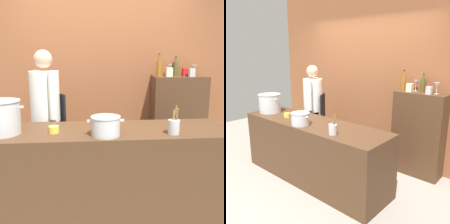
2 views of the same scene
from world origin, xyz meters
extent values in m
plane|color=gray|center=(0.00, 0.00, 0.00)|extent=(8.00, 8.00, 0.00)
cube|color=brown|center=(0.00, 1.40, 1.50)|extent=(4.40, 0.10, 3.00)
cube|color=#472D1C|center=(0.00, 0.00, 0.45)|extent=(2.41, 0.70, 0.90)
cube|color=#472D1C|center=(1.10, 1.19, 0.65)|extent=(0.76, 0.32, 1.31)
cylinder|color=black|center=(-0.64, 0.58, 0.42)|extent=(0.14, 0.14, 0.84)
cylinder|color=black|center=(-0.74, 0.75, 0.42)|extent=(0.14, 0.14, 0.84)
cylinder|color=white|center=(-0.69, 0.66, 1.13)|extent=(0.34, 0.34, 0.58)
cube|color=black|center=(-0.53, 0.75, 0.89)|extent=(0.17, 0.27, 0.52)
cylinder|color=white|center=(-0.57, 0.47, 1.16)|extent=(0.09, 0.09, 0.52)
cylinder|color=white|center=(-0.80, 0.85, 1.16)|extent=(0.09, 0.09, 0.52)
sphere|color=tan|center=(-0.69, 0.66, 1.55)|extent=(0.21, 0.21, 0.21)
cylinder|color=#B7BABF|center=(-0.98, -0.06, 1.05)|extent=(0.35, 0.35, 0.30)
cylinder|color=#B7BABF|center=(-0.98, -0.06, 1.20)|extent=(0.37, 0.37, 0.01)
cube|color=#B7BABF|center=(-1.17, -0.06, 1.14)|extent=(0.04, 0.02, 0.02)
cube|color=#B7BABF|center=(-0.78, -0.06, 1.14)|extent=(0.04, 0.02, 0.02)
cylinder|color=#B7BABF|center=(-0.03, -0.20, 0.98)|extent=(0.25, 0.25, 0.17)
cylinder|color=#B7BABF|center=(-0.03, -0.20, 1.07)|extent=(0.27, 0.27, 0.01)
cube|color=#B7BABF|center=(-0.18, -0.20, 1.04)|extent=(0.04, 0.02, 0.02)
cube|color=#B7BABF|center=(0.11, -0.20, 1.04)|extent=(0.04, 0.02, 0.02)
cylinder|color=#B7BABF|center=(0.58, -0.20, 0.97)|extent=(0.10, 0.10, 0.13)
cylinder|color=olive|center=(0.58, -0.19, 1.04)|extent=(0.06, 0.02, 0.24)
cylinder|color=olive|center=(0.60, -0.18, 1.03)|extent=(0.02, 0.02, 0.21)
cylinder|color=olive|center=(0.58, -0.20, 1.02)|extent=(0.02, 0.04, 0.20)
cylinder|color=olive|center=(0.61, -0.20, 1.03)|extent=(0.01, 0.05, 0.22)
cylinder|color=yellow|center=(-0.50, -0.07, 0.93)|extent=(0.10, 0.10, 0.06)
cylinder|color=#475123|center=(1.06, 1.30, 1.40)|extent=(0.07, 0.07, 0.19)
cylinder|color=#475123|center=(1.06, 1.30, 1.53)|extent=(0.02, 0.02, 0.07)
cylinder|color=black|center=(1.06, 1.30, 1.57)|extent=(0.03, 0.03, 0.01)
cylinder|color=#8C5919|center=(0.80, 1.20, 1.41)|extent=(0.07, 0.07, 0.21)
cylinder|color=#8C5919|center=(0.80, 1.20, 1.56)|extent=(0.02, 0.02, 0.09)
cylinder|color=black|center=(0.80, 1.20, 1.61)|extent=(0.03, 0.03, 0.01)
cylinder|color=silver|center=(1.31, 1.21, 1.31)|extent=(0.06, 0.06, 0.01)
cylinder|color=silver|center=(1.31, 1.21, 1.35)|extent=(0.01, 0.01, 0.07)
cone|color=silver|center=(1.31, 1.21, 1.43)|extent=(0.08, 0.08, 0.08)
cylinder|color=silver|center=(0.97, 1.26, 1.31)|extent=(0.06, 0.06, 0.01)
cylinder|color=silver|center=(0.97, 1.26, 1.35)|extent=(0.01, 0.01, 0.09)
cone|color=silver|center=(0.97, 1.26, 1.44)|extent=(0.07, 0.07, 0.08)
cube|color=red|center=(1.18, 1.23, 1.36)|extent=(0.08, 0.08, 0.11)
cube|color=beige|center=(0.93, 1.15, 1.37)|extent=(0.09, 0.09, 0.12)
cube|color=#B2B2B7|center=(1.24, 1.11, 1.36)|extent=(0.07, 0.07, 0.11)
camera|label=1|loc=(-0.18, -2.48, 1.61)|focal=43.03mm
camera|label=2|loc=(2.52, -2.32, 1.92)|focal=39.28mm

